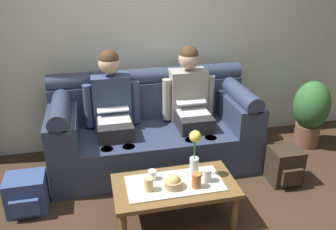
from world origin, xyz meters
The scene contains 14 objects.
back_wall_patterned centered at (0.00, 1.70, 1.45)m, with size 6.00×0.12×2.90m, color silver.
couch centered at (0.00, 1.17, 0.37)m, with size 2.05×0.88×0.96m.
person_left centered at (-0.40, 1.17, 0.66)m, with size 0.56×0.67×1.22m.
person_right centered at (0.40, 1.17, 0.66)m, with size 0.56×0.67×1.22m.
coffee_table centered at (0.00, 0.21, 0.31)m, with size 0.99×0.52×0.36m.
flower_vase centered at (0.18, 0.29, 0.58)m, with size 0.10×0.10×0.41m.
snack_bowl centered at (-0.03, 0.16, 0.41)m, with size 0.14×0.14×0.12m.
cup_near_left centered at (-0.17, 0.30, 0.40)m, with size 0.07×0.07×0.08m, color silver.
cup_near_right centered at (-0.22, 0.16, 0.42)m, with size 0.07×0.07×0.11m, color #DBB77A.
cup_far_center centered at (0.26, 0.18, 0.42)m, with size 0.07×0.07×0.11m, color silver.
cup_far_left centered at (0.15, 0.12, 0.42)m, with size 0.08×0.08×0.12m, color #B26633.
backpack_right centered at (1.17, 0.50, 0.18)m, with size 0.29×0.30×0.36m.
backpack_left centered at (-1.21, 0.61, 0.16)m, with size 0.33×0.32×0.33m.
potted_plant centered at (1.82, 1.13, 0.43)m, with size 0.40×0.40×0.78m.
Camera 1 is at (-0.57, -2.05, 2.00)m, focal length 37.23 mm.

